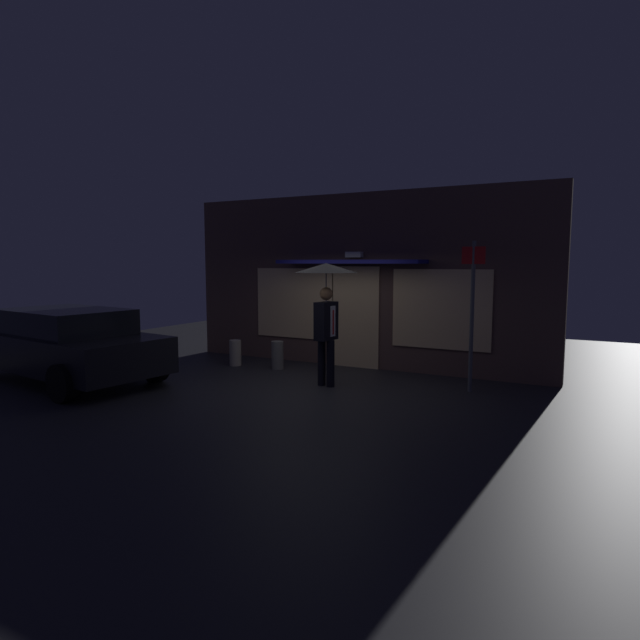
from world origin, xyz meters
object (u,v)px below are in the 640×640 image
(person_with_umbrella, at_px, (326,292))
(sidewalk_bollard, at_px, (277,355))
(sidewalk_bollard_2, at_px, (235,353))
(parked_car, at_px, (66,344))
(street_sign_post, at_px, (472,308))

(person_with_umbrella, distance_m, sidewalk_bollard, 2.36)
(sidewalk_bollard_2, bearing_deg, parked_car, -124.87)
(street_sign_post, xyz_separation_m, sidewalk_bollard_2, (-5.14, 0.00, -1.21))
(parked_car, distance_m, sidewalk_bollard_2, 3.40)
(person_with_umbrella, relative_size, sidewalk_bollard, 3.75)
(parked_car, relative_size, sidewalk_bollard, 7.40)
(person_with_umbrella, height_order, sidewalk_bollard_2, person_with_umbrella)
(parked_car, height_order, sidewalk_bollard_2, parked_car)
(person_with_umbrella, distance_m, street_sign_post, 2.60)
(sidewalk_bollard, relative_size, sidewalk_bollard_2, 1.06)
(street_sign_post, bearing_deg, sidewalk_bollard, 178.71)
(parked_car, bearing_deg, street_sign_post, 28.45)
(parked_car, distance_m, sidewalk_bollard, 4.15)
(parked_car, height_order, street_sign_post, street_sign_post)
(person_with_umbrella, xyz_separation_m, sidewalk_bollard, (-1.64, 0.90, -1.45))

